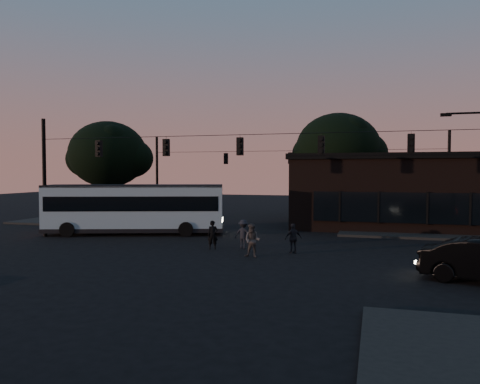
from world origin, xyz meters
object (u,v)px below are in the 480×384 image
(bus, at_px, (135,206))
(pedestrian_b, at_px, (252,240))
(pedestrian_d, at_px, (243,234))
(pedestrian_a, at_px, (213,235))
(building, at_px, (399,191))
(pedestrian_c, at_px, (293,238))

(bus, xyz_separation_m, pedestrian_b, (9.58, -5.94, -1.02))
(pedestrian_b, relative_size, pedestrian_d, 1.05)
(pedestrian_a, height_order, pedestrian_b, pedestrian_b)
(bus, distance_m, pedestrian_d, 9.21)
(bus, height_order, pedestrian_b, bus)
(bus, height_order, pedestrian_a, bus)
(building, relative_size, pedestrian_a, 10.06)
(bus, height_order, pedestrian_c, bus)
(pedestrian_b, height_order, pedestrian_c, pedestrian_b)
(pedestrian_a, bearing_deg, pedestrian_d, 4.99)
(bus, bearing_deg, building, 11.24)
(bus, xyz_separation_m, pedestrian_a, (6.97, -4.28, -1.07))
(pedestrian_c, bearing_deg, pedestrian_b, 8.45)
(bus, distance_m, pedestrian_a, 8.25)
(building, xyz_separation_m, pedestrian_b, (-7.40, -15.36, -1.89))
(pedestrian_b, xyz_separation_m, pedestrian_d, (-1.13, 2.42, -0.04))
(building, bearing_deg, pedestrian_d, -123.38)
(building, height_order, bus, building)
(building, relative_size, pedestrian_c, 10.11)
(building, relative_size, bus, 1.30)
(building, distance_m, pedestrian_c, 15.03)
(pedestrian_d, bearing_deg, bus, -18.38)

